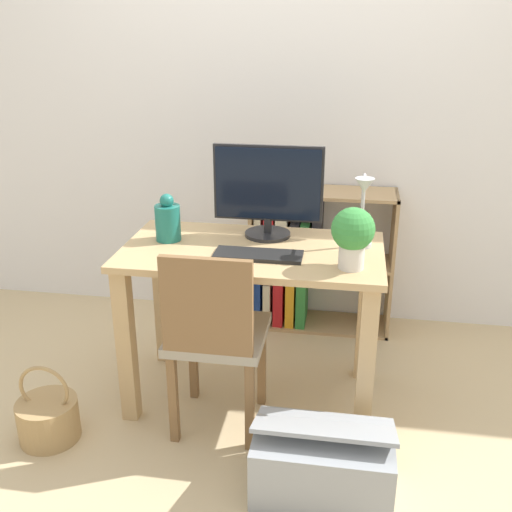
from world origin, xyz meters
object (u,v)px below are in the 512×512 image
(keyboard, at_px, (258,255))
(basket, at_px, (48,418))
(vase, at_px, (168,221))
(potted_plant, at_px, (353,234))
(monitor, at_px, (268,188))
(desk_lamp, at_px, (363,206))
(chair, at_px, (215,334))
(storage_box, at_px, (322,462))
(bookshelf, at_px, (298,262))

(keyboard, bearing_deg, basket, -157.15)
(vase, bearing_deg, potted_plant, -13.78)
(keyboard, height_order, vase, vase)
(monitor, height_order, desk_lamp, monitor)
(vase, height_order, chair, vase)
(storage_box, bearing_deg, desk_lamp, 80.99)
(vase, height_order, storage_box, vase)
(basket, bearing_deg, storage_box, -6.04)
(desk_lamp, height_order, chair, desk_lamp)
(potted_plant, height_order, chair, potted_plant)
(monitor, xyz_separation_m, desk_lamp, (0.42, -0.13, -0.02))
(monitor, distance_m, potted_plant, 0.51)
(monitor, xyz_separation_m, basket, (-0.85, -0.63, -0.88))
(potted_plant, relative_size, storage_box, 0.47)
(keyboard, relative_size, bookshelf, 0.46)
(keyboard, distance_m, bookshelf, 0.94)
(potted_plant, distance_m, chair, 0.70)
(bookshelf, bearing_deg, basket, -127.70)
(storage_box, bearing_deg, bookshelf, 99.62)
(chair, xyz_separation_m, basket, (-0.70, -0.17, -0.38))
(keyboard, height_order, basket, keyboard)
(desk_lamp, xyz_separation_m, chair, (-0.57, -0.33, -0.48))
(monitor, distance_m, bookshelf, 0.84)
(chair, distance_m, bookshelf, 1.08)
(desk_lamp, height_order, storage_box, desk_lamp)
(desk_lamp, xyz_separation_m, basket, (-1.27, -0.50, -0.85))
(desk_lamp, relative_size, basket, 0.93)
(chair, bearing_deg, desk_lamp, 27.16)
(desk_lamp, bearing_deg, potted_plant, -100.18)
(basket, distance_m, storage_box, 1.18)
(storage_box, bearing_deg, vase, 140.48)
(monitor, height_order, keyboard, monitor)
(bookshelf, bearing_deg, desk_lamp, -65.67)
(monitor, xyz_separation_m, potted_plant, (0.38, -0.33, -0.08))
(potted_plant, xyz_separation_m, storage_box, (-0.06, -0.42, -0.77))
(vase, relative_size, basket, 0.60)
(keyboard, xyz_separation_m, bookshelf, (0.09, 0.86, -0.37))
(chair, bearing_deg, vase, 128.04)
(keyboard, xyz_separation_m, basket, (-0.85, -0.36, -0.66))
(chair, bearing_deg, basket, -168.88)
(desk_lamp, relative_size, bookshelf, 0.41)
(chair, bearing_deg, storage_box, -34.60)
(monitor, distance_m, basket, 1.37)
(basket, xyz_separation_m, storage_box, (1.17, -0.12, 0.03))
(vase, bearing_deg, desk_lamp, 0.03)
(monitor, relative_size, bookshelf, 0.61)
(desk_lamp, bearing_deg, vase, -179.97)
(bookshelf, bearing_deg, potted_plant, -72.53)
(storage_box, bearing_deg, monitor, 113.14)
(desk_lamp, height_order, basket, desk_lamp)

